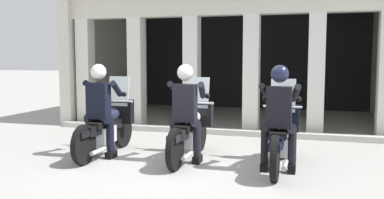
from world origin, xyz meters
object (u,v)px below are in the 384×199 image
police_officer_center (186,105)px  motorcycle_right (280,135)px  motorcycle_center (191,129)px  police_officer_left (100,102)px  police_officer_right (279,109)px  motorcycle_left (108,126)px

police_officer_center → motorcycle_right: police_officer_center is taller
motorcycle_center → police_officer_center: police_officer_center is taller
motorcycle_center → police_officer_center: 0.52m
police_officer_left → motorcycle_center: bearing=8.6°
motorcycle_right → police_officer_right: size_ratio=1.29×
motorcycle_left → police_officer_center: bearing=-12.8°
motorcycle_left → police_officer_left: size_ratio=1.29×
police_officer_center → motorcycle_center: bearing=81.1°
motorcycle_center → police_officer_center: (-0.00, -0.28, 0.44)m
motorcycle_left → police_officer_right: bearing=-12.0°
motorcycle_left → police_officer_left: bearing=-95.6°
motorcycle_center → motorcycle_right: (1.49, -0.15, 0.00)m
motorcycle_left → motorcycle_right: 2.98m
police_officer_left → police_officer_center: size_ratio=1.00×
motorcycle_center → police_officer_right: bearing=-25.0°
police_officer_left → police_officer_right: bearing=-6.6°
motorcycle_left → motorcycle_center: 1.49m
motorcycle_center → police_officer_right: police_officer_right is taller
motorcycle_left → police_officer_left: police_officer_left is taller
motorcycle_left → police_officer_right: police_officer_right is taller
police_officer_left → motorcycle_right: police_officer_left is taller
police_officer_center → motorcycle_right: (1.49, 0.13, -0.44)m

